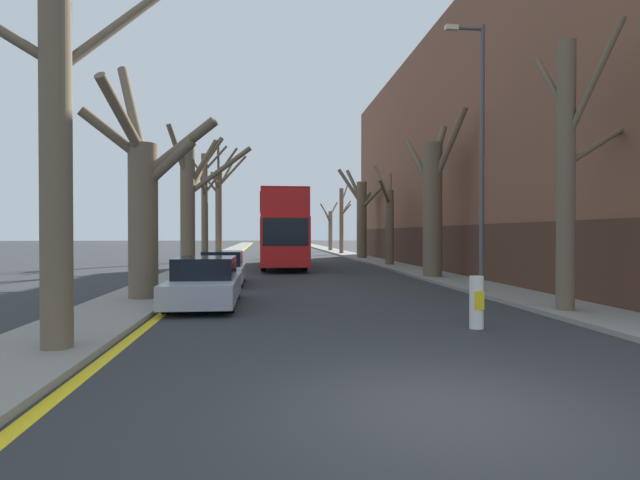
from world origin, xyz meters
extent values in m
plane|color=#2B2D30|center=(0.00, 0.00, 0.00)|extent=(300.00, 300.00, 0.00)
cube|color=gray|center=(-6.11, 50.00, 0.06)|extent=(2.32, 120.00, 0.12)
cube|color=gray|center=(6.11, 50.00, 0.06)|extent=(2.32, 120.00, 0.12)
cube|color=brown|center=(12.27, 22.80, 6.86)|extent=(10.00, 39.24, 13.73)
cube|color=#492D21|center=(7.25, 22.80, 1.25)|extent=(0.12, 38.46, 2.50)
cube|color=yellow|center=(-4.77, 50.00, 0.00)|extent=(0.24, 120.00, 0.01)
cylinder|color=brown|center=(-5.69, 3.43, 3.25)|extent=(0.52, 0.52, 6.50)
cylinder|color=brown|center=(-4.98, 4.20, 5.94)|extent=(1.66, 1.76, 2.25)
cylinder|color=brown|center=(-5.84, 10.23, 2.43)|extent=(0.88, 0.88, 4.85)
cylinder|color=brown|center=(-6.63, 9.87, 5.03)|extent=(1.87, 1.08, 1.53)
cylinder|color=brown|center=(-6.34, 10.97, 5.97)|extent=(1.41, 1.87, 3.36)
cylinder|color=brown|center=(-6.16, 9.22, 5.40)|extent=(0.98, 2.32, 2.03)
cylinder|color=brown|center=(-5.06, 9.96, 4.20)|extent=(1.85, 0.89, 1.57)
cylinder|color=brown|center=(-4.72, 9.88, 4.65)|extent=(2.50, 1.05, 1.88)
cylinder|color=brown|center=(-5.75, 18.58, 3.09)|extent=(0.68, 0.68, 6.19)
cylinder|color=brown|center=(-6.10, 18.09, 5.84)|extent=(1.01, 1.29, 2.54)
cylinder|color=brown|center=(-4.29, 18.88, 5.13)|extent=(3.11, 0.87, 2.54)
cylinder|color=brown|center=(-5.63, 20.00, 4.45)|extent=(0.49, 2.98, 2.13)
cylinder|color=brown|center=(-4.99, 19.00, 5.56)|extent=(1.82, 1.14, 2.62)
cylinder|color=brown|center=(-5.10, 18.73, 5.38)|extent=(1.56, 0.59, 2.52)
cylinder|color=brown|center=(-5.82, 25.93, 3.52)|extent=(0.41, 0.41, 7.05)
cylinder|color=brown|center=(-5.90, 25.40, 5.07)|extent=(0.31, 1.20, 1.69)
cylinder|color=brown|center=(-5.15, 26.00, 6.79)|extent=(1.46, 0.31, 1.66)
cylinder|color=brown|center=(-4.83, 25.90, 5.99)|extent=(2.11, 0.21, 2.95)
cylinder|color=brown|center=(-5.67, 33.79, 3.50)|extent=(0.52, 0.52, 7.01)
cylinder|color=brown|center=(-5.58, 32.58, 7.54)|extent=(0.38, 2.59, 2.87)
cylinder|color=brown|center=(-5.13, 34.05, 6.73)|extent=(1.30, 0.76, 2.26)
cylinder|color=brown|center=(-5.86, 33.00, 6.11)|extent=(0.57, 1.74, 1.25)
cylinder|color=brown|center=(-4.61, 33.59, 6.95)|extent=(2.28, 0.62, 2.43)
cylinder|color=brown|center=(-6.77, 33.50, 6.57)|extent=(2.37, 0.80, 2.92)
cylinder|color=brown|center=(5.62, 6.50, 3.53)|extent=(0.45, 0.45, 7.06)
cylinder|color=brown|center=(6.48, 6.58, 4.38)|extent=(1.81, 0.34, 1.14)
cylinder|color=brown|center=(5.92, 5.87, 5.83)|extent=(0.81, 1.46, 2.76)
cylinder|color=brown|center=(5.53, 7.06, 6.09)|extent=(0.35, 1.27, 1.81)
cylinder|color=brown|center=(5.62, 16.78, 3.15)|extent=(0.88, 0.88, 6.30)
cylinder|color=brown|center=(6.12, 16.11, 5.98)|extent=(1.41, 1.74, 3.46)
cylinder|color=brown|center=(5.31, 17.79, 5.38)|extent=(0.99, 2.34, 2.78)
cylinder|color=brown|center=(5.89, 17.87, 5.82)|extent=(0.87, 2.40, 1.71)
cylinder|color=brown|center=(6.01, 17.10, 6.15)|extent=(1.18, 1.05, 2.21)
cylinder|color=brown|center=(5.87, 25.77, 2.45)|extent=(0.53, 0.53, 4.90)
cylinder|color=brown|center=(5.35, 24.97, 4.68)|extent=(1.26, 1.79, 1.56)
cylinder|color=brown|center=(6.08, 26.48, 4.82)|extent=(0.64, 1.62, 2.68)
cylinder|color=brown|center=(5.58, 26.63, 5.43)|extent=(0.80, 1.93, 2.60)
cylinder|color=brown|center=(5.84, 34.88, 3.18)|extent=(0.82, 0.82, 6.36)
cylinder|color=brown|center=(6.73, 33.78, 5.31)|extent=(2.11, 2.52, 2.44)
cylinder|color=brown|center=(5.41, 35.82, 6.15)|extent=(1.23, 2.21, 2.87)
cylinder|color=brown|center=(6.31, 35.55, 4.81)|extent=(1.29, 1.68, 1.71)
cylinder|color=brown|center=(4.96, 35.30, 5.99)|extent=(2.11, 1.20, 3.08)
cylinder|color=brown|center=(5.68, 44.68, 3.36)|extent=(0.42, 0.42, 6.72)
cylinder|color=brown|center=(6.27, 45.47, 4.82)|extent=(1.36, 1.75, 1.51)
cylinder|color=brown|center=(6.07, 45.06, 6.24)|extent=(0.97, 0.96, 1.97)
cylinder|color=brown|center=(6.01, 43.97, 4.49)|extent=(0.84, 1.55, 1.14)
cylinder|color=brown|center=(5.76, 53.91, 2.40)|extent=(0.48, 0.48, 4.80)
cylinder|color=brown|center=(6.23, 54.30, 5.15)|extent=(1.14, 0.99, 1.64)
cylinder|color=brown|center=(5.04, 52.68, 4.60)|extent=(1.65, 2.64, 1.99)
cylinder|color=brown|center=(5.41, 53.35, 3.90)|extent=(0.92, 1.32, 1.43)
cube|color=red|center=(-1.06, 25.55, 1.67)|extent=(2.60, 11.34, 2.64)
cube|color=red|center=(-1.06, 25.55, 3.70)|extent=(2.54, 11.12, 1.43)
cube|color=#B11515|center=(-1.06, 25.55, 4.48)|extent=(2.54, 11.12, 0.12)
cube|color=black|center=(-1.06, 25.55, 2.18)|extent=(2.63, 9.98, 1.37)
cube|color=black|center=(-1.06, 25.55, 3.78)|extent=(2.63, 9.98, 1.09)
cube|color=black|center=(-1.06, 19.90, 2.18)|extent=(2.34, 0.06, 1.44)
cylinder|color=black|center=(-2.18, 22.14, 0.52)|extent=(0.30, 1.04, 1.04)
cylinder|color=black|center=(0.07, 22.14, 0.52)|extent=(0.30, 1.04, 1.04)
cylinder|color=black|center=(-2.18, 28.72, 0.52)|extent=(0.30, 1.04, 1.04)
cylinder|color=black|center=(0.07, 28.72, 0.52)|extent=(0.30, 1.04, 1.04)
cube|color=#9EA3AD|center=(-3.86, 9.13, 0.49)|extent=(1.89, 4.57, 0.62)
cube|color=black|center=(-3.86, 9.40, 1.10)|extent=(1.66, 2.38, 0.60)
cylinder|color=black|center=(-4.69, 7.75, 0.33)|extent=(0.20, 0.67, 0.67)
cylinder|color=black|center=(-3.02, 7.75, 0.33)|extent=(0.20, 0.67, 0.67)
cylinder|color=black|center=(-4.69, 10.50, 0.33)|extent=(0.20, 0.67, 0.67)
cylinder|color=black|center=(-3.02, 10.50, 0.33)|extent=(0.20, 0.67, 0.67)
cube|color=silver|center=(-3.86, 15.22, 0.47)|extent=(1.76, 4.12, 0.59)
cube|color=black|center=(-3.86, 15.46, 1.07)|extent=(1.55, 2.14, 0.60)
cylinder|color=black|center=(-4.63, 13.98, 0.32)|extent=(0.20, 0.65, 0.65)
cylinder|color=black|center=(-3.09, 13.98, 0.32)|extent=(0.20, 0.65, 0.65)
cylinder|color=black|center=(-4.63, 16.45, 0.32)|extent=(0.20, 0.65, 0.65)
cylinder|color=black|center=(-3.09, 16.45, 0.32)|extent=(0.20, 0.65, 0.65)
cylinder|color=#4C4F54|center=(5.30, 10.80, 4.62)|extent=(0.16, 0.16, 9.25)
cylinder|color=#4C4F54|center=(4.75, 10.80, 9.10)|extent=(1.10, 0.11, 0.11)
cube|color=beige|center=(4.20, 10.80, 9.10)|extent=(0.44, 0.20, 0.16)
cylinder|color=white|center=(2.52, 4.90, 0.58)|extent=(0.31, 0.31, 1.16)
cube|color=yellow|center=(2.52, 4.75, 0.64)|extent=(0.21, 0.01, 0.42)
camera|label=1|loc=(-2.12, -5.61, 2.09)|focal=28.00mm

